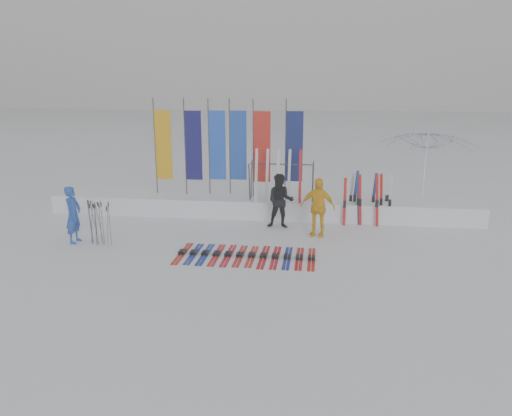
# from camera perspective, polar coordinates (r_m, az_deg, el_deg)

# --- Properties ---
(ground) EXTENTS (120.00, 120.00, 0.00)m
(ground) POSITION_cam_1_polar(r_m,az_deg,el_deg) (12.39, -1.88, -6.31)
(ground) COLOR white
(ground) RESTS_ON ground
(snow_bank) EXTENTS (14.00, 1.60, 0.60)m
(snow_bank) POSITION_cam_1_polar(r_m,az_deg,el_deg) (16.65, 0.64, 0.28)
(snow_bank) COLOR white
(snow_bank) RESTS_ON ground
(person_blue) EXTENTS (0.40, 0.59, 1.58)m
(person_blue) POSITION_cam_1_polar(r_m,az_deg,el_deg) (14.58, -20.16, -0.72)
(person_blue) COLOR #1D44AC
(person_blue) RESTS_ON ground
(person_black) EXTENTS (0.82, 0.64, 1.66)m
(person_black) POSITION_cam_1_polar(r_m,az_deg,el_deg) (15.06, 2.81, 0.80)
(person_black) COLOR black
(person_black) RESTS_ON ground
(person_yellow) EXTENTS (1.07, 0.62, 1.71)m
(person_yellow) POSITION_cam_1_polar(r_m,az_deg,el_deg) (14.36, 7.05, 0.10)
(person_yellow) COLOR yellow
(person_yellow) RESTS_ON ground
(tent_canopy) EXTENTS (3.62, 3.67, 2.84)m
(tent_canopy) POSITION_cam_1_polar(r_m,az_deg,el_deg) (17.37, 18.78, 3.89)
(tent_canopy) COLOR white
(tent_canopy) RESTS_ON ground
(ski_row) EXTENTS (3.51, 1.70, 0.07)m
(ski_row) POSITION_cam_1_polar(r_m,az_deg,el_deg) (12.81, -1.14, -5.42)
(ski_row) COLOR #B5190E
(ski_row) RESTS_ON ground
(pole_cluster) EXTENTS (0.70, 0.38, 1.25)m
(pole_cluster) POSITION_cam_1_polar(r_m,az_deg,el_deg) (14.20, -17.61, -1.71)
(pole_cluster) COLOR #595B60
(pole_cluster) RESTS_ON ground
(feather_flags) EXTENTS (4.96, 0.30, 3.20)m
(feather_flags) POSITION_cam_1_polar(r_m,az_deg,el_deg) (16.65, -3.35, 7.08)
(feather_flags) COLOR #383A3F
(feather_flags) RESTS_ON ground
(ski_rack) EXTENTS (2.04, 0.80, 1.23)m
(ski_rack) POSITION_cam_1_polar(r_m,az_deg,el_deg) (15.96, 2.93, 3.62)
(ski_rack) COLOR #383A3F
(ski_rack) RESTS_ON ground
(upright_skis) EXTENTS (1.52, 0.96, 1.64)m
(upright_skis) POSITION_cam_1_polar(r_m,az_deg,el_deg) (15.99, 12.77, 1.08)
(upright_skis) COLOR silver
(upright_skis) RESTS_ON ground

